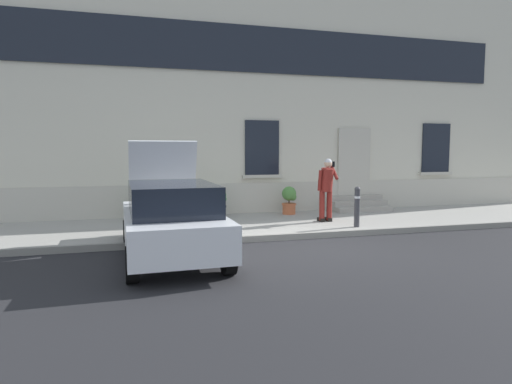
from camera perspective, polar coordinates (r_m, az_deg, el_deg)
ground_plane at (r=9.90m, az=7.75°, el=-7.06°), size 80.00×80.00×0.00m
sidewalk at (r=12.46m, az=2.60°, el=-4.08°), size 24.00×3.60×0.15m
curb_edge at (r=10.74m, az=5.75°, el=-5.65°), size 24.00×0.12×0.15m
building_facade at (r=14.75m, az=-0.41°, el=11.64°), size 24.00×1.52×7.50m
entrance_stoop at (r=15.04m, az=12.93°, el=-1.57°), size 1.90×0.96×0.48m
hatchback_car_white at (r=8.80m, az=-10.79°, el=-3.39°), size 1.88×4.11×2.34m
bollard_near_person at (r=11.72m, az=12.83°, el=-1.66°), size 0.15×0.15×1.04m
bollard_far_left at (r=10.44m, az=-6.44°, el=-2.42°), size 0.15×0.15×1.04m
person_on_phone at (r=12.34m, az=9.03°, el=0.80°), size 0.51×0.50×1.75m
planter_olive at (r=12.98m, az=-14.30°, el=-1.50°), size 0.44×0.44×0.86m
planter_charcoal at (r=13.19m, az=-4.74°, el=-1.24°), size 0.44×0.44×0.86m
planter_terracotta at (r=13.74m, az=4.29°, el=-0.97°), size 0.44×0.44×0.86m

